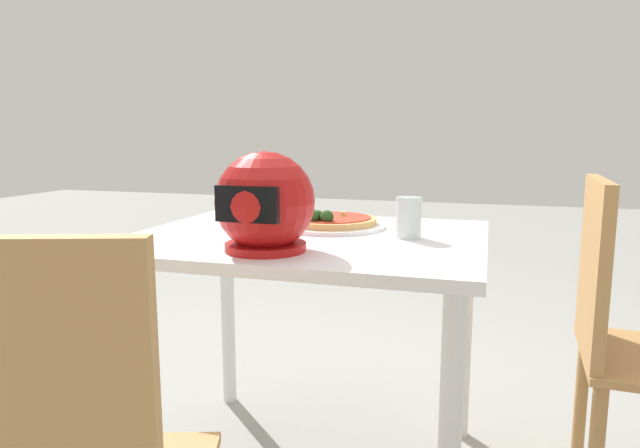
{
  "coord_description": "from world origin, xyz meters",
  "views": [
    {
      "loc": [
        -0.49,
        1.49,
        1.01
      ],
      "look_at": [
        -0.01,
        -0.07,
        0.75
      ],
      "focal_mm": 31.43,
      "sensor_mm": 36.0,
      "label": 1
    }
  ],
  "objects_px": {
    "chair_side": "(630,333)",
    "pizza": "(330,220)",
    "dining_table": "(308,268)",
    "drinking_glass": "(409,218)",
    "motorcycle_helmet": "(265,204)"
  },
  "relations": [
    {
      "from": "motorcycle_helmet",
      "to": "drinking_glass",
      "type": "bearing_deg",
      "value": -138.61
    },
    {
      "from": "dining_table",
      "to": "chair_side",
      "type": "distance_m",
      "value": 0.86
    },
    {
      "from": "drinking_glass",
      "to": "chair_side",
      "type": "distance_m",
      "value": 0.64
    },
    {
      "from": "drinking_glass",
      "to": "dining_table",
      "type": "bearing_deg",
      "value": 5.1
    },
    {
      "from": "pizza",
      "to": "motorcycle_helmet",
      "type": "distance_m",
      "value": 0.39
    },
    {
      "from": "motorcycle_helmet",
      "to": "drinking_glass",
      "type": "distance_m",
      "value": 0.42
    },
    {
      "from": "pizza",
      "to": "drinking_glass",
      "type": "bearing_deg",
      "value": 158.25
    },
    {
      "from": "motorcycle_helmet",
      "to": "chair_side",
      "type": "height_order",
      "value": "motorcycle_helmet"
    },
    {
      "from": "dining_table",
      "to": "motorcycle_helmet",
      "type": "xyz_separation_m",
      "value": [
        0.03,
        0.25,
        0.21
      ]
    },
    {
      "from": "dining_table",
      "to": "chair_side",
      "type": "relative_size",
      "value": 1.09
    },
    {
      "from": "dining_table",
      "to": "motorcycle_helmet",
      "type": "bearing_deg",
      "value": 83.21
    },
    {
      "from": "dining_table",
      "to": "pizza",
      "type": "distance_m",
      "value": 0.18
    },
    {
      "from": "chair_side",
      "to": "pizza",
      "type": "bearing_deg",
      "value": -4.89
    },
    {
      "from": "dining_table",
      "to": "chair_side",
      "type": "height_order",
      "value": "chair_side"
    },
    {
      "from": "pizza",
      "to": "drinking_glass",
      "type": "relative_size",
      "value": 2.46
    }
  ]
}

